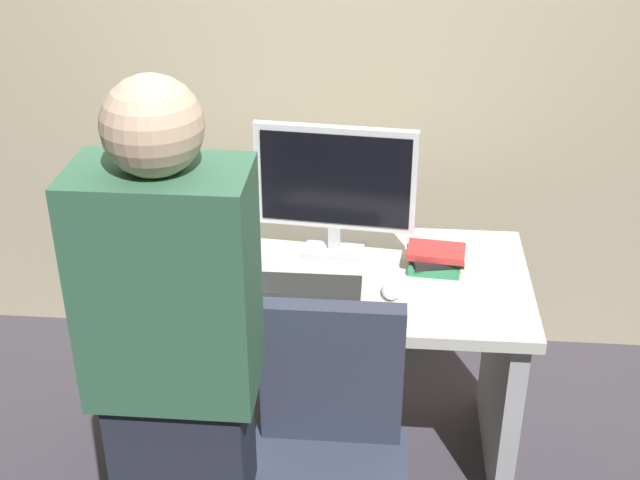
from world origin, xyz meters
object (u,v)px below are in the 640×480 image
object	(u,v)px
book_stack	(435,258)
desk	(321,330)
person_at_desk	(178,390)
cup_by_monitor	(190,240)
keyboard	(294,286)
cup_near_keyboard	(175,283)
monitor	(335,183)
mouse	(391,290)

from	to	relation	value
book_stack	desk	bearing A→B (deg)	-169.41
person_at_desk	cup_by_monitor	world-z (taller)	person_at_desk
desk	cup_by_monitor	xyz separation A→B (m)	(-0.46, 0.11, 0.27)
keyboard	cup_near_keyboard	bearing A→B (deg)	-169.84
monitor	keyboard	size ratio (longest dim) A/B	1.26
person_at_desk	monitor	size ratio (longest dim) A/B	3.03
person_at_desk	mouse	distance (m)	0.85
desk	keyboard	bearing A→B (deg)	-126.58
monitor	book_stack	distance (m)	0.41
mouse	cup_near_keyboard	size ratio (longest dim) A/B	1.13
cup_by_monitor	cup_near_keyboard	bearing A→B (deg)	-87.54
desk	keyboard	distance (m)	0.27
person_at_desk	keyboard	distance (m)	0.71
cup_near_keyboard	mouse	bearing A→B (deg)	4.50
keyboard	mouse	world-z (taller)	mouse
desk	person_at_desk	world-z (taller)	person_at_desk
cup_near_keyboard	book_stack	world-z (taller)	cup_near_keyboard
cup_near_keyboard	book_stack	distance (m)	0.86
monitor	cup_by_monitor	bearing A→B (deg)	-175.90
cup_by_monitor	mouse	bearing A→B (deg)	-18.66
mouse	cup_near_keyboard	xyz separation A→B (m)	(-0.68, -0.05, 0.03)
book_stack	cup_by_monitor	bearing A→B (deg)	176.98
keyboard	book_stack	size ratio (longest dim) A/B	2.13
monitor	cup_by_monitor	distance (m)	0.54
desk	cup_by_monitor	size ratio (longest dim) A/B	16.77
monitor	cup_near_keyboard	bearing A→B (deg)	-146.19
keyboard	mouse	bearing A→B (deg)	-2.59
keyboard	cup_by_monitor	distance (m)	0.44
monitor	cup_near_keyboard	size ratio (longest dim) A/B	6.08
desk	keyboard	xyz separation A→B (m)	(-0.08, -0.11, 0.24)
desk	book_stack	size ratio (longest dim) A/B	6.76
book_stack	cup_near_keyboard	bearing A→B (deg)	-163.54
desk	book_stack	xyz separation A→B (m)	(0.37, 0.07, 0.26)
monitor	desk	bearing A→B (deg)	-102.53
mouse	book_stack	world-z (taller)	book_stack
monitor	keyboard	xyz separation A→B (m)	(-0.11, -0.26, -0.25)
mouse	book_stack	distance (m)	0.24
person_at_desk	keyboard	size ratio (longest dim) A/B	3.81
keyboard	book_stack	bearing A→B (deg)	21.14
desk	cup_by_monitor	distance (m)	0.54
cup_by_monitor	book_stack	bearing A→B (deg)	-3.02
person_at_desk	monitor	distance (m)	1.00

